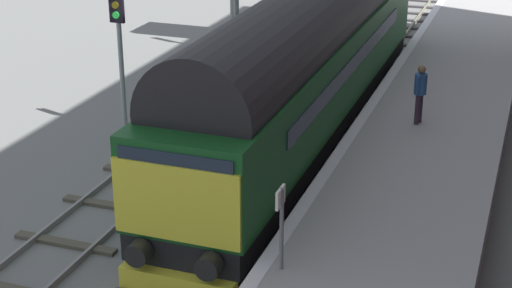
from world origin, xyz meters
TOP-DOWN VIEW (x-y plane):
  - ground_plane at (0.00, 0.00)m, footprint 140.00×140.00m
  - track_main at (0.00, 0.00)m, footprint 2.50×60.00m
  - track_adjacent_west at (-3.24, -0.00)m, footprint 2.50×60.00m
  - station_platform at (3.60, 0.00)m, footprint 4.00×44.00m
  - diesel_locomotive at (0.00, 4.88)m, footprint 2.74×18.12m
  - signal_post_mid at (-5.12, 3.34)m, footprint 0.44×0.22m
  - platform_number_sign at (2.09, -3.91)m, footprint 0.10×0.44m
  - waiting_passenger at (3.27, 4.67)m, footprint 0.41×0.50m

SIDE VIEW (x-z plane):
  - ground_plane at x=0.00m, z-range 0.00..0.00m
  - track_main at x=0.00m, z-range -0.02..0.13m
  - track_adjacent_west at x=-3.24m, z-range -0.02..0.13m
  - station_platform at x=3.60m, z-range 0.00..1.01m
  - waiting_passenger at x=3.27m, z-range 1.17..2.81m
  - platform_number_sign at x=2.09m, z-range 1.29..2.94m
  - diesel_locomotive at x=0.00m, z-range 0.14..4.82m
  - signal_post_mid at x=-5.12m, z-range 0.64..5.07m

